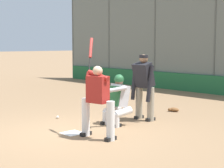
% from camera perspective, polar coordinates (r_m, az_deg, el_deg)
% --- Properties ---
extents(ground_plane, '(160.00, 160.00, 0.00)m').
position_cam_1_polar(ground_plane, '(8.44, -6.02, -7.49)').
color(ground_plane, '#846647').
extents(home_plate_marker, '(0.43, 0.43, 0.01)m').
position_cam_1_polar(home_plate_marker, '(8.43, -6.02, -7.46)').
color(home_plate_marker, white).
rests_on(home_plate_marker, ground_plane).
extents(batter_at_plate, '(1.06, 0.58, 2.12)m').
position_cam_1_polar(batter_at_plate, '(7.84, -2.22, -2.30)').
color(batter_at_plate, silver).
rests_on(batter_at_plate, ground_plane).
extents(catcher_behind_plate, '(0.66, 0.80, 1.24)m').
position_cam_1_polar(catcher_behind_plate, '(9.14, 0.70, -2.28)').
color(catcher_behind_plate, silver).
rests_on(catcher_behind_plate, ground_plane).
extents(umpire_home, '(0.70, 0.43, 1.71)m').
position_cam_1_polar(umpire_home, '(9.71, 4.86, -0.16)').
color(umpire_home, gray).
rests_on(umpire_home, ground_plane).
extents(fielding_glove_on_dirt, '(0.32, 0.24, 0.12)m').
position_cam_1_polar(fielding_glove_on_dirt, '(11.17, 9.36, -3.86)').
color(fielding_glove_on_dirt, brown).
rests_on(fielding_glove_on_dirt, ground_plane).
extents(baseball_loose, '(0.07, 0.07, 0.07)m').
position_cam_1_polar(baseball_loose, '(10.11, -8.29, -5.02)').
color(baseball_loose, white).
rests_on(baseball_loose, ground_plane).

